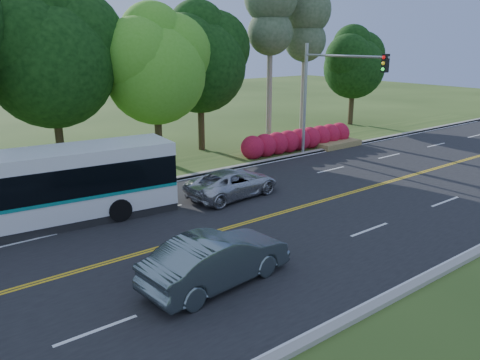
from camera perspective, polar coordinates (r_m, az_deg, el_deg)
ground at (r=21.58m, az=8.98°, el=-2.88°), size 120.00×120.00×0.00m
road at (r=21.58m, az=8.98°, el=-2.85°), size 60.00×14.00×0.02m
curb_north at (r=26.75m, az=-2.07°, el=1.31°), size 60.00×0.30×0.15m
curb_south at (r=17.79m, az=25.94°, el=-8.52°), size 60.00×0.30×0.15m
grass_verge at (r=28.24m, az=-4.24°, el=2.05°), size 60.00×4.00×0.10m
lane_markings at (r=21.51m, az=8.81°, el=-2.87°), size 57.60×13.82×0.00m
tree_row at (r=27.83m, az=-17.50°, el=15.05°), size 44.70×9.10×13.84m
bougainvillea_hedge at (r=31.86m, az=7.50°, el=4.86°), size 9.50×2.25×1.50m
traffic_signal at (r=28.92m, az=10.69°, el=11.46°), size 0.42×6.10×7.00m
transit_bus at (r=19.88m, az=-24.57°, el=-1.33°), size 11.72×3.61×3.02m
sedan at (r=14.28m, az=-2.84°, el=-9.63°), size 4.98×2.19×1.59m
suv at (r=22.11m, az=-0.89°, el=-0.36°), size 4.87×2.58×1.30m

